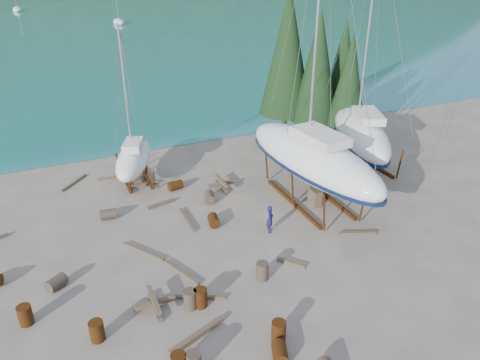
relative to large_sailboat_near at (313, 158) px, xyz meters
name	(u,v)px	position (x,y,z in m)	size (l,w,h in m)	color
ground	(225,259)	(-6.98, -3.39, -2.86)	(600.00, 600.00, 0.00)	#645A4F
cypress_near_right	(318,67)	(5.52, 8.61, 2.93)	(3.60, 3.60, 10.00)	black
cypress_mid_right	(349,83)	(7.02, 6.61, 2.06)	(3.06, 3.06, 8.50)	black
cypress_back_left	(288,52)	(4.02, 10.61, 3.80)	(4.14, 4.14, 11.50)	black
cypress_far_right	(343,68)	(8.52, 9.61, 2.35)	(3.24, 3.24, 9.00)	black
moored_boat_mid	(119,22)	(3.02, 76.61, -2.48)	(2.00, 5.00, 6.05)	white
moored_boat_far	(17,10)	(-14.98, 106.61, -2.48)	(2.00, 5.00, 6.05)	white
large_sailboat_near	(313,158)	(0.00, 0.00, 0.00)	(4.62, 11.59, 17.77)	white
large_sailboat_far	(361,133)	(5.68, 2.94, -0.34)	(6.24, 10.07, 15.38)	white
small_sailboat_shore	(134,158)	(-9.09, 6.98, -1.21)	(4.20, 6.49, 9.96)	white
worker	(270,219)	(-3.79, -2.07, -2.07)	(0.58, 0.38, 1.58)	#151353
drum_0	(97,331)	(-13.55, -6.29, -2.42)	(0.58, 0.58, 0.88)	#5A2E0F
drum_4	(176,185)	(-7.04, 4.72, -2.57)	(0.58, 0.58, 0.88)	#5A2E0F
drum_5	(190,299)	(-9.63, -6.02, -2.42)	(0.58, 0.58, 0.88)	#2D2823
drum_6	(214,220)	(-6.35, -0.23, -2.57)	(0.58, 0.58, 0.88)	#5A2E0F
drum_7	(279,331)	(-7.04, -9.16, -2.42)	(0.58, 0.58, 0.88)	#5A2E0F
drum_8	(25,315)	(-16.09, -4.21, -2.42)	(0.58, 0.58, 0.88)	#5A2E0F
drum_9	(108,214)	(-11.58, 2.82, -2.57)	(0.58, 0.58, 0.88)	#2D2823
drum_10	(201,298)	(-9.18, -6.10, -2.42)	(0.58, 0.58, 0.88)	#5A2E0F
drum_11	(210,197)	(-5.61, 2.38, -2.57)	(0.58, 0.58, 0.88)	#2D2823
drum_12	(280,353)	(-7.45, -10.02, -2.57)	(0.58, 0.58, 0.88)	#5A2E0F
drum_15	(57,282)	(-14.76, -2.34, -2.57)	(0.58, 0.58, 0.88)	#2D2823
drum_17	(262,271)	(-5.96, -5.53, -2.42)	(0.58, 0.58, 0.88)	#2D2823
timber_0	(74,183)	(-12.89, 8.17, -2.79)	(0.14, 2.52, 0.14)	brown
timber_1	(358,233)	(0.36, -4.29, -2.77)	(0.19, 1.95, 0.19)	brown
timber_3	(197,297)	(-9.19, -5.61, -2.79)	(0.15, 2.51, 0.15)	brown
timber_5	(181,272)	(-9.30, -3.65, -2.78)	(0.16, 2.50, 0.16)	brown
timber_6	(143,185)	(-8.87, 6.02, -2.77)	(0.19, 2.11, 0.19)	brown
timber_7	(291,263)	(-4.18, -5.12, -2.77)	(0.17, 1.45, 0.17)	brown
timber_8	(161,204)	(-8.46, 3.10, -2.77)	(0.19, 1.76, 0.19)	brown
timber_9	(116,177)	(-10.22, 7.83, -2.79)	(0.15, 2.36, 0.15)	brown
timber_10	(187,220)	(-7.57, 0.78, -2.78)	(0.16, 2.53, 0.16)	brown
timber_11	(143,252)	(-10.56, -1.25, -2.79)	(0.15, 2.74, 0.15)	brown
timber_16	(197,336)	(-9.96, -7.79, -2.75)	(0.23, 2.66, 0.23)	brown
timber_pile_fore	(154,303)	(-11.06, -5.48, -2.56)	(1.80, 1.80, 0.60)	brown
timber_pile_aft	(221,184)	(-4.31, 3.70, -2.56)	(1.80, 1.80, 0.60)	brown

